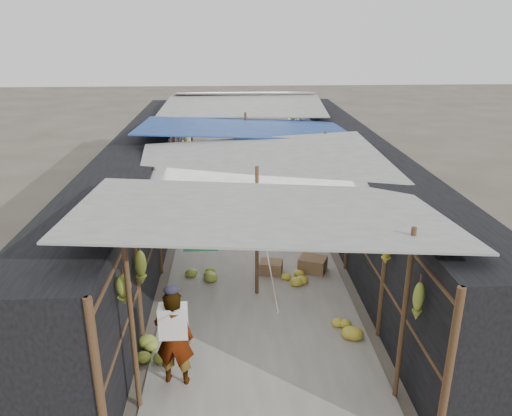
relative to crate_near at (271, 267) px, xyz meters
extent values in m
plane|color=#6B6356|center=(-0.35, -3.85, -0.14)|extent=(80.00, 80.00, 0.00)
cube|color=#9E998E|center=(-0.35, 2.65, -0.13)|extent=(3.60, 16.00, 0.02)
cube|color=black|center=(-3.05, 2.65, 1.01)|extent=(1.40, 15.00, 2.30)
cube|color=black|center=(2.35, 2.65, 1.01)|extent=(1.40, 15.00, 2.30)
cube|color=olive|center=(0.00, 0.00, 0.00)|extent=(0.54, 0.47, 0.28)
cube|color=olive|center=(0.89, 0.03, 0.03)|extent=(0.69, 0.63, 0.33)
cube|color=olive|center=(-0.94, 6.77, 0.01)|extent=(0.48, 0.39, 0.30)
cylinder|color=black|center=(1.35, 2.70, -0.05)|extent=(0.60, 0.60, 0.18)
imported|color=silver|center=(-1.68, -3.37, 0.62)|extent=(0.61, 0.44, 1.53)
imported|color=#1E3296|center=(-0.50, 5.44, 0.79)|extent=(0.99, 0.83, 1.85)
imported|color=#48433E|center=(0.48, 3.56, 0.36)|extent=(0.51, 0.71, 0.99)
cylinder|color=brown|center=(-2.15, -3.85, 1.16)|extent=(0.07, 0.07, 2.60)
cylinder|color=brown|center=(1.45, -3.85, 1.16)|extent=(0.07, 0.07, 2.60)
cylinder|color=brown|center=(-0.35, -0.85, 1.16)|extent=(0.07, 0.07, 2.60)
cylinder|color=brown|center=(-2.15, 2.15, 1.16)|extent=(0.07, 0.07, 2.60)
cylinder|color=brown|center=(1.45, 2.15, 1.16)|extent=(0.07, 0.07, 2.60)
cylinder|color=brown|center=(-0.35, 5.15, 1.16)|extent=(0.07, 0.07, 2.60)
cylinder|color=brown|center=(-2.15, 8.15, 1.16)|extent=(0.07, 0.07, 2.60)
cylinder|color=brown|center=(1.45, 8.15, 1.16)|extent=(0.07, 0.07, 2.60)
cube|color=#9B9B96|center=(-0.35, -2.85, 2.36)|extent=(5.21, 3.19, 0.52)
cube|color=#9B9B96|center=(-0.15, 0.35, 2.21)|extent=(5.23, 3.73, 0.50)
cube|color=#214397|center=(-0.45, 3.65, 2.31)|extent=(5.40, 3.60, 0.41)
cube|color=#9B9B96|center=(-0.35, 6.95, 2.41)|extent=(5.37, 3.66, 0.27)
cube|color=#9B9B96|center=(-0.25, 9.35, 2.51)|extent=(5.00, 1.99, 0.24)
cylinder|color=brown|center=(-2.35, 2.65, 1.91)|extent=(0.06, 15.00, 0.06)
cylinder|color=brown|center=(1.65, 2.65, 1.91)|extent=(0.06, 15.00, 0.06)
cylinder|color=gray|center=(-0.35, 2.65, 1.91)|extent=(0.02, 15.00, 0.02)
cube|color=#1A189E|center=(-0.53, 3.59, 1.61)|extent=(0.70, 0.03, 0.60)
cube|color=silver|center=(0.21, 5.30, 1.63)|extent=(0.60, 0.03, 0.55)
cube|color=navy|center=(-0.07, 0.52, 1.58)|extent=(0.55, 0.03, 0.65)
cube|color=#257042|center=(-1.36, -1.70, 1.56)|extent=(0.60, 0.03, 0.70)
cube|color=maroon|center=(0.77, 1.26, 1.61)|extent=(0.50, 0.03, 0.60)
ellipsoid|color=olive|center=(-2.23, -3.76, 1.65)|extent=(0.20, 0.17, 0.44)
ellipsoid|color=olive|center=(-2.23, -2.56, 1.35)|extent=(0.19, 0.16, 0.57)
ellipsoid|color=olive|center=(-2.23, -0.77, 1.65)|extent=(0.16, 0.14, 0.52)
ellipsoid|color=gold|center=(-2.23, 0.57, 1.64)|extent=(0.19, 0.16, 0.49)
ellipsoid|color=gold|center=(-2.23, 1.52, 1.62)|extent=(0.20, 0.17, 0.45)
ellipsoid|color=gold|center=(-2.23, 3.12, 1.34)|extent=(0.19, 0.16, 0.57)
ellipsoid|color=olive|center=(-2.23, 5.11, 1.41)|extent=(0.15, 0.12, 0.49)
ellipsoid|color=olive|center=(-2.23, 6.31, 1.43)|extent=(0.15, 0.12, 0.36)
ellipsoid|color=olive|center=(-2.23, 7.70, 1.67)|extent=(0.19, 0.17, 0.39)
ellipsoid|color=olive|center=(-2.23, 9.08, 1.60)|extent=(0.16, 0.14, 0.51)
ellipsoid|color=olive|center=(1.53, -4.05, 1.52)|extent=(0.14, 0.12, 0.55)
ellipsoid|color=gold|center=(1.53, -2.69, 1.59)|extent=(0.17, 0.14, 0.43)
ellipsoid|color=olive|center=(1.53, -1.48, 1.70)|extent=(0.15, 0.13, 0.40)
ellipsoid|color=olive|center=(1.53, 0.56, 1.60)|extent=(0.19, 0.16, 0.44)
ellipsoid|color=olive|center=(1.53, 1.70, 1.51)|extent=(0.15, 0.13, 0.57)
ellipsoid|color=olive|center=(1.53, 3.67, 1.44)|extent=(0.15, 0.12, 0.49)
ellipsoid|color=gold|center=(1.53, 4.64, 1.60)|extent=(0.14, 0.12, 0.41)
ellipsoid|color=olive|center=(1.53, 6.52, 1.54)|extent=(0.20, 0.17, 0.51)
ellipsoid|color=olive|center=(1.53, 7.92, 1.54)|extent=(0.17, 0.14, 0.44)
ellipsoid|color=olive|center=(1.53, 9.61, 1.61)|extent=(0.18, 0.16, 0.42)
ellipsoid|color=gold|center=(1.11, -2.35, 0.04)|extent=(0.72, 0.61, 0.36)
ellipsoid|color=gold|center=(0.86, 6.63, 0.00)|extent=(0.56, 0.47, 0.28)
ellipsoid|color=olive|center=(-1.60, -0.02, 0.03)|extent=(0.68, 0.58, 0.34)
ellipsoid|color=olive|center=(-0.73, 3.09, 0.03)|extent=(0.66, 0.56, 0.33)
ellipsoid|color=gold|center=(0.48, -0.50, 0.03)|extent=(0.67, 0.57, 0.34)
ellipsoid|color=olive|center=(0.79, 4.10, 0.00)|extent=(0.54, 0.46, 0.27)
ellipsoid|color=olive|center=(-2.05, -2.68, -0.02)|extent=(0.48, 0.41, 0.24)
camera|label=1|loc=(-0.84, -9.50, 4.81)|focal=35.00mm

